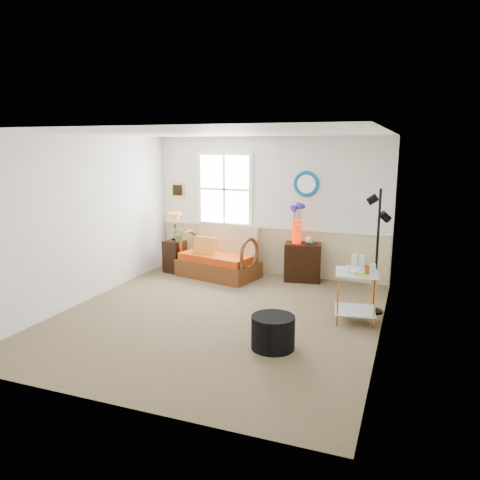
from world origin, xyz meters
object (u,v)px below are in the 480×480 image
(floor_lamp, at_px, (377,252))
(ottoman, at_px, (273,332))
(loveseat, at_px, (218,252))
(lamp_stand, at_px, (175,256))
(cabinet, at_px, (303,262))
(side_table, at_px, (355,297))

(floor_lamp, height_order, ottoman, floor_lamp)
(loveseat, relative_size, lamp_stand, 2.35)
(lamp_stand, relative_size, cabinet, 0.89)
(loveseat, height_order, floor_lamp, floor_lamp)
(side_table, relative_size, ottoman, 1.35)
(side_table, xyz_separation_m, ottoman, (-0.82, -1.26, -0.16))
(side_table, xyz_separation_m, floor_lamp, (0.22, 0.47, 0.56))
(lamp_stand, bearing_deg, loveseat, -0.74)
(cabinet, distance_m, side_table, 2.08)
(side_table, bearing_deg, floor_lamp, 64.57)
(cabinet, bearing_deg, floor_lamp, -52.40)
(lamp_stand, bearing_deg, cabinet, 6.84)
(lamp_stand, relative_size, side_table, 0.86)
(cabinet, xyz_separation_m, floor_lamp, (1.38, -1.26, 0.57))
(loveseat, distance_m, lamp_stand, 0.94)
(floor_lamp, distance_m, ottoman, 2.14)
(lamp_stand, xyz_separation_m, ottoman, (2.80, -2.70, -0.11))
(cabinet, bearing_deg, loveseat, -178.54)
(loveseat, xyz_separation_m, cabinet, (1.55, 0.31, -0.13))
(loveseat, height_order, side_table, loveseat)
(floor_lamp, relative_size, ottoman, 3.44)
(side_table, height_order, floor_lamp, floor_lamp)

